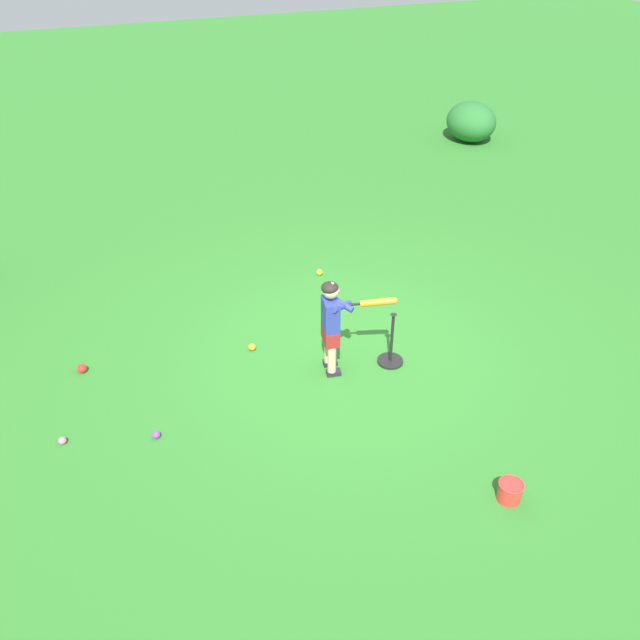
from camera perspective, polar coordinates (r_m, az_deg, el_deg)
The scene contains 10 objects.
ground_plane at distance 7.37m, azimuth 2.36°, elevation -2.64°, with size 40.00×40.00×0.00m, color #2D7528.
child_batter at distance 6.71m, azimuth 1.18°, elevation 0.07°, with size 0.74×0.41×1.08m.
play_ball_near_batter at distance 6.69m, azimuth -21.24°, elevation -9.62°, with size 0.07×0.07×0.07m, color pink.
play_ball_far_right at distance 7.39m, azimuth -5.84°, elevation -2.32°, with size 0.08×0.08×0.08m, color orange.
play_ball_center_lawn at distance 8.72m, azimuth -0.05°, elevation 4.12°, with size 0.08×0.08×0.08m, color yellow.
play_ball_midfield at distance 7.47m, azimuth -19.76°, elevation -3.93°, with size 0.10×0.10×0.10m, color red.
play_ball_far_left at distance 6.49m, azimuth -13.88°, elevation -9.54°, with size 0.08×0.08×0.08m, color purple.
batting_tee at distance 7.18m, azimuth 6.08°, elevation -2.95°, with size 0.28×0.28×0.62m.
toy_bucket at distance 5.97m, azimuth 15.99°, elevation -13.93°, with size 0.22×0.22×0.19m.
shrub_right_background at distance 13.72m, azimuth 12.85°, elevation 16.27°, with size 0.90×1.06×0.74m, color #286B2D.
Camera 1 is at (-2.38, -5.39, 4.42)m, focal length 37.27 mm.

